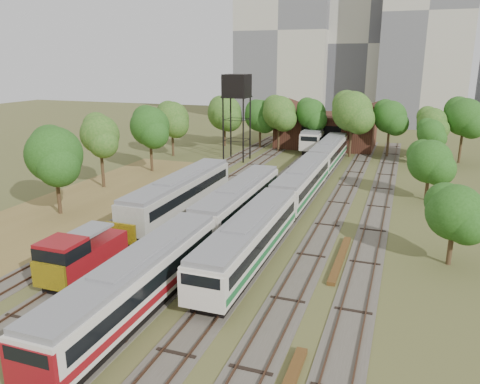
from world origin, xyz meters
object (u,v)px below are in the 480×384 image
at_px(railcar_red_set, 199,233).
at_px(shunter_locomotive, 81,256).
at_px(water_tower, 237,88).
at_px(railcar_green_set, 302,182).

relative_size(railcar_red_set, shunter_locomotive, 4.27).
xyz_separation_m(railcar_red_set, shunter_locomotive, (-6.00, -6.10, -0.24)).
xyz_separation_m(shunter_locomotive, water_tower, (-3.58, 40.54, 8.89)).
distance_m(railcar_red_set, railcar_green_set, 17.86).
relative_size(railcar_red_set, railcar_green_set, 0.66).
bearing_deg(railcar_red_set, water_tower, 105.55).
bearing_deg(shunter_locomotive, railcar_red_set, 45.47).
xyz_separation_m(railcar_green_set, shunter_locomotive, (-10.00, -23.50, -0.27)).
bearing_deg(railcar_green_set, railcar_red_set, -102.94).
distance_m(shunter_locomotive, water_tower, 41.65).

